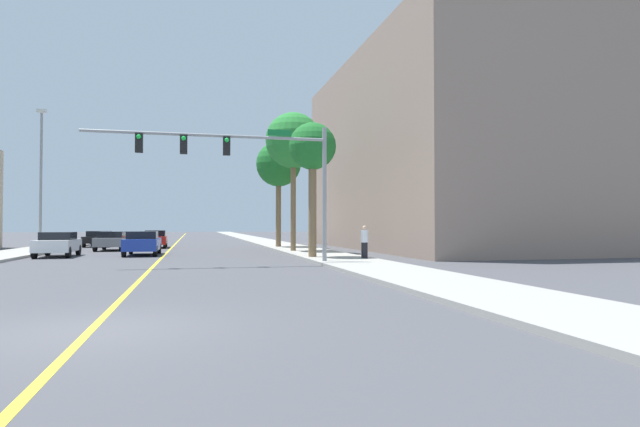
{
  "coord_description": "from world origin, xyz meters",
  "views": [
    {
      "loc": [
        1.73,
        -9.69,
        1.82
      ],
      "look_at": [
        9.09,
        20.62,
        2.53
      ],
      "focal_mm": 29.24,
      "sensor_mm": 36.0,
      "label": 1
    }
  ],
  "objects_px": {
    "pedestrian": "(364,242)",
    "street_lamp": "(41,173)",
    "car_blue": "(143,243)",
    "car_white": "(58,244)",
    "traffic_signal_mast": "(246,160)",
    "car_black": "(99,238)",
    "palm_far": "(279,165)",
    "palm_mid": "(293,141)",
    "car_red": "(156,239)",
    "palm_near": "(313,150)",
    "car_gray": "(112,240)"
  },
  "relations": [
    {
      "from": "palm_mid",
      "to": "car_blue",
      "type": "height_order",
      "value": "palm_mid"
    },
    {
      "from": "palm_far",
      "to": "car_white",
      "type": "height_order",
      "value": "palm_far"
    },
    {
      "from": "car_red",
      "to": "palm_near",
      "type": "bearing_deg",
      "value": -62.87
    },
    {
      "from": "palm_near",
      "to": "car_white",
      "type": "bearing_deg",
      "value": 157.26
    },
    {
      "from": "car_white",
      "to": "car_black",
      "type": "height_order",
      "value": "car_white"
    },
    {
      "from": "street_lamp",
      "to": "palm_near",
      "type": "distance_m",
      "value": 18.34
    },
    {
      "from": "traffic_signal_mast",
      "to": "car_gray",
      "type": "relative_size",
      "value": 2.51
    },
    {
      "from": "car_blue",
      "to": "car_red",
      "type": "distance_m",
      "value": 10.59
    },
    {
      "from": "car_gray",
      "to": "car_red",
      "type": "distance_m",
      "value": 4.66
    },
    {
      "from": "car_gray",
      "to": "car_white",
      "type": "xyz_separation_m",
      "value": [
        -1.92,
        -7.31,
        0.02
      ]
    },
    {
      "from": "traffic_signal_mast",
      "to": "car_black",
      "type": "xyz_separation_m",
      "value": [
        -10.06,
        23.68,
        -4.08
      ]
    },
    {
      "from": "traffic_signal_mast",
      "to": "street_lamp",
      "type": "height_order",
      "value": "street_lamp"
    },
    {
      "from": "pedestrian",
      "to": "street_lamp",
      "type": "bearing_deg",
      "value": 91.84
    },
    {
      "from": "traffic_signal_mast",
      "to": "palm_far",
      "type": "distance_m",
      "value": 17.4
    },
    {
      "from": "palm_near",
      "to": "car_red",
      "type": "relative_size",
      "value": 1.62
    },
    {
      "from": "car_black",
      "to": "car_white",
      "type": "bearing_deg",
      "value": 92.93
    },
    {
      "from": "palm_far",
      "to": "car_white",
      "type": "relative_size",
      "value": 2.03
    },
    {
      "from": "palm_mid",
      "to": "car_blue",
      "type": "xyz_separation_m",
      "value": [
        -9.38,
        -0.47,
        -6.6
      ]
    },
    {
      "from": "car_gray",
      "to": "car_blue",
      "type": "relative_size",
      "value": 0.96
    },
    {
      "from": "traffic_signal_mast",
      "to": "palm_near",
      "type": "distance_m",
      "value": 5.2
    },
    {
      "from": "palm_far",
      "to": "car_gray",
      "type": "height_order",
      "value": "palm_far"
    },
    {
      "from": "traffic_signal_mast",
      "to": "car_gray",
      "type": "xyz_separation_m",
      "value": [
        -7.98,
        16.39,
        -4.05
      ]
    },
    {
      "from": "palm_mid",
      "to": "pedestrian",
      "type": "relative_size",
      "value": 5.52
    },
    {
      "from": "car_white",
      "to": "car_red",
      "type": "distance_m",
      "value": 12.02
    },
    {
      "from": "palm_near",
      "to": "palm_far",
      "type": "relative_size",
      "value": 0.87
    },
    {
      "from": "car_black",
      "to": "palm_near",
      "type": "bearing_deg",
      "value": 126.64
    },
    {
      "from": "palm_mid",
      "to": "car_black",
      "type": "height_order",
      "value": "palm_mid"
    },
    {
      "from": "traffic_signal_mast",
      "to": "street_lamp",
      "type": "relative_size",
      "value": 1.18
    },
    {
      "from": "traffic_signal_mast",
      "to": "car_gray",
      "type": "height_order",
      "value": "traffic_signal_mast"
    },
    {
      "from": "car_gray",
      "to": "pedestrian",
      "type": "bearing_deg",
      "value": -44.92
    },
    {
      "from": "traffic_signal_mast",
      "to": "car_red",
      "type": "height_order",
      "value": "traffic_signal_mast"
    },
    {
      "from": "car_white",
      "to": "car_black",
      "type": "distance_m",
      "value": 14.6
    },
    {
      "from": "palm_near",
      "to": "car_red",
      "type": "distance_m",
      "value": 19.85
    },
    {
      "from": "car_gray",
      "to": "traffic_signal_mast",
      "type": "bearing_deg",
      "value": -62.31
    },
    {
      "from": "car_white",
      "to": "pedestrian",
      "type": "relative_size",
      "value": 2.46
    },
    {
      "from": "traffic_signal_mast",
      "to": "car_white",
      "type": "distance_m",
      "value": 14.02
    },
    {
      "from": "street_lamp",
      "to": "pedestrian",
      "type": "height_order",
      "value": "street_lamp"
    },
    {
      "from": "palm_mid",
      "to": "car_blue",
      "type": "bearing_deg",
      "value": -177.13
    },
    {
      "from": "palm_far",
      "to": "palm_mid",
      "type": "bearing_deg",
      "value": -90.81
    },
    {
      "from": "car_blue",
      "to": "pedestrian",
      "type": "height_order",
      "value": "pedestrian"
    },
    {
      "from": "traffic_signal_mast",
      "to": "car_black",
      "type": "height_order",
      "value": "traffic_signal_mast"
    },
    {
      "from": "car_blue",
      "to": "car_white",
      "type": "bearing_deg",
      "value": -173.68
    },
    {
      "from": "car_gray",
      "to": "car_black",
      "type": "xyz_separation_m",
      "value": [
        -2.08,
        7.3,
        -0.03
      ]
    },
    {
      "from": "street_lamp",
      "to": "traffic_signal_mast",
      "type": "bearing_deg",
      "value": -47.38
    },
    {
      "from": "car_gray",
      "to": "car_black",
      "type": "distance_m",
      "value": 7.59
    },
    {
      "from": "palm_mid",
      "to": "car_blue",
      "type": "distance_m",
      "value": 11.48
    },
    {
      "from": "car_blue",
      "to": "car_black",
      "type": "bearing_deg",
      "value": 108.82
    },
    {
      "from": "car_blue",
      "to": "palm_far",
      "type": "bearing_deg",
      "value": 37.41
    },
    {
      "from": "pedestrian",
      "to": "traffic_signal_mast",
      "type": "bearing_deg",
      "value": 137.45
    },
    {
      "from": "street_lamp",
      "to": "palm_near",
      "type": "relative_size",
      "value": 1.27
    }
  ]
}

